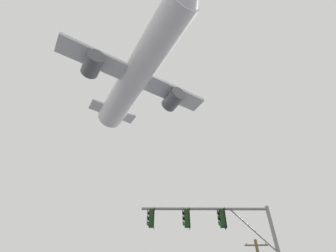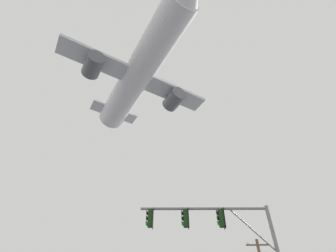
{
  "view_description": "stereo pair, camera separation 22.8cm",
  "coord_description": "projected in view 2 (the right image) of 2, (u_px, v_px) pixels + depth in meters",
  "views": [
    {
      "loc": [
        0.65,
        -5.72,
        1.45
      ],
      "look_at": [
        0.01,
        11.91,
        16.02
      ],
      "focal_mm": 26.36,
      "sensor_mm": 36.0,
      "label": 1
    },
    {
      "loc": [
        0.87,
        -5.71,
        1.45
      ],
      "look_at": [
        0.01,
        11.91,
        16.02
      ],
      "focal_mm": 26.36,
      "sensor_mm": 36.0,
      "label": 2
    }
  ],
  "objects": [
    {
      "name": "signal_pole_near",
      "position": [
        221.0,
        234.0,
        12.67
      ],
      "size": [
        7.01,
        0.63,
        6.71
      ],
      "color": "gray",
      "rests_on": "ground"
    },
    {
      "name": "airplane",
      "position": [
        139.0,
        72.0,
        37.88
      ],
      "size": [
        21.6,
        27.98,
        8.44
      ],
      "color": "white"
    }
  ]
}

